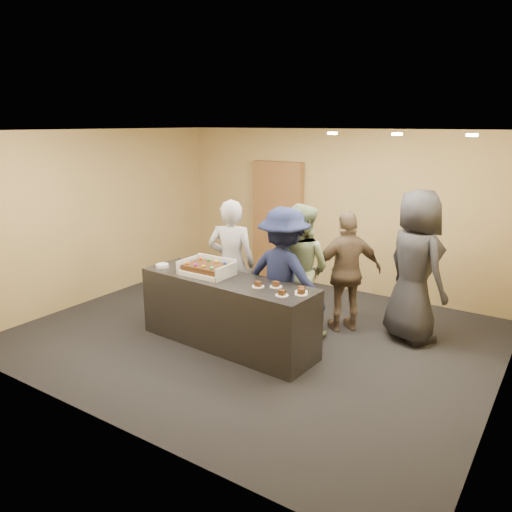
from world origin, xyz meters
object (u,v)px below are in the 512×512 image
at_px(storage_cabinet, 277,221).
at_px(person_navy_man, 284,277).
at_px(cake_box, 208,271).
at_px(serving_counter, 227,312).
at_px(person_sage_man, 300,270).
at_px(sheet_cake, 207,267).
at_px(plate_stack, 162,266).
at_px(person_server_grey, 232,264).
at_px(person_dark_suit, 415,267).
at_px(person_brown_extra, 347,272).

bearing_deg(storage_cabinet, person_navy_man, -57.27).
relative_size(cake_box, person_navy_man, 0.36).
bearing_deg(person_navy_man, storage_cabinet, -54.12).
bearing_deg(serving_counter, person_sage_man, 60.71).
xyz_separation_m(serving_counter, storage_cabinet, (-0.99, 2.86, 0.62)).
xyz_separation_m(storage_cabinet, sheet_cake, (0.66, -2.86, -0.07)).
relative_size(plate_stack, person_server_grey, 0.09).
xyz_separation_m(person_sage_man, person_dark_suit, (1.35, 0.63, 0.11)).
relative_size(person_sage_man, person_brown_extra, 1.07).
bearing_deg(person_brown_extra, person_sage_man, -4.48).
height_order(person_sage_man, person_brown_extra, person_sage_man).
bearing_deg(serving_counter, person_navy_man, 42.03).
bearing_deg(sheet_cake, serving_counter, -0.00).
xyz_separation_m(person_server_grey, person_navy_man, (0.91, -0.12, -0.00)).
distance_m(plate_stack, person_dark_suit, 3.34).
bearing_deg(cake_box, person_navy_man, 25.66).
distance_m(cake_box, plate_stack, 0.72).
bearing_deg(plate_stack, cake_box, 7.62).
bearing_deg(cake_box, storage_cabinet, 103.15).
relative_size(storage_cabinet, person_dark_suit, 1.07).
height_order(serving_counter, plate_stack, plate_stack).
height_order(cake_box, person_brown_extra, person_brown_extra).
distance_m(plate_stack, person_server_grey, 0.94).
distance_m(storage_cabinet, plate_stack, 2.94).
height_order(person_navy_man, person_dark_suit, person_dark_suit).
bearing_deg(storage_cabinet, person_dark_suit, -25.15).
height_order(plate_stack, person_brown_extra, person_brown_extra).
height_order(cake_box, sheet_cake, cake_box).
relative_size(person_navy_man, person_brown_extra, 1.08).
bearing_deg(cake_box, person_server_grey, 91.93).
distance_m(storage_cabinet, cake_box, 2.92).
height_order(cake_box, plate_stack, cake_box).
distance_m(sheet_cake, plate_stack, 0.72).
distance_m(cake_box, person_sage_man, 1.23).
xyz_separation_m(person_server_grey, person_sage_man, (0.90, 0.31, -0.01)).
bearing_deg(person_server_grey, person_sage_man, 176.89).
height_order(sheet_cake, person_navy_man, person_navy_man).
bearing_deg(person_dark_suit, storage_cabinet, 10.44).
xyz_separation_m(sheet_cake, plate_stack, (-0.71, -0.07, -0.08)).
relative_size(cake_box, sheet_cake, 1.17).
height_order(plate_stack, person_server_grey, person_server_grey).
bearing_deg(person_sage_man, plate_stack, 34.09).
height_order(person_server_grey, person_brown_extra, person_server_grey).
distance_m(person_sage_man, person_navy_man, 0.42).
relative_size(cake_box, plate_stack, 3.81).
bearing_deg(person_dark_suit, person_brown_extra, 48.75).
bearing_deg(person_sage_man, serving_counter, 60.78).
distance_m(storage_cabinet, person_sage_man, 2.52).
height_order(person_sage_man, person_dark_suit, person_dark_suit).
distance_m(storage_cabinet, person_dark_suit, 3.20).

